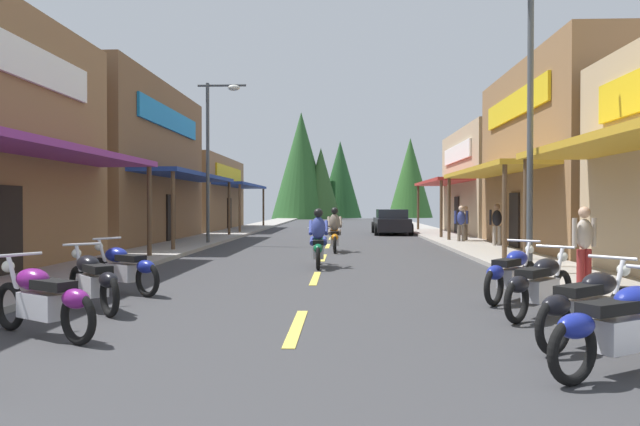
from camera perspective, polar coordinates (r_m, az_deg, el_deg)
ground at (r=27.28m, az=0.98°, el=-2.78°), size 9.01×85.59×0.10m
sidewalk_left at (r=27.99m, az=-10.75°, el=-2.48°), size 2.36×85.59×0.12m
sidewalk_right at (r=27.73m, az=12.82°, el=-2.52°), size 2.36×85.59×0.12m
centerline_dashes at (r=31.34m, az=1.15°, el=-2.21°), size 0.16×60.94×0.01m
storefront_left_middle at (r=27.43m, az=-21.54°, el=4.42°), size 8.98×11.48×6.83m
storefront_left_far at (r=39.80m, az=-15.02°, el=1.79°), size 10.60×11.36×4.70m
storefront_right_middle at (r=23.92m, az=27.87°, el=4.80°), size 9.97×10.36×6.74m
storefront_right_far at (r=33.83m, az=18.91°, el=2.82°), size 8.71×10.09×5.73m
streetlamp_left at (r=24.47m, az=-10.22°, el=6.88°), size 1.98×0.30×6.62m
streetlamp_right at (r=14.47m, az=18.70°, el=11.35°), size 1.98×0.30×6.75m
motorcycle_parked_right_1 at (r=6.57m, az=27.21°, el=-9.66°), size 1.88×1.19×1.04m
motorcycle_parked_right_2 at (r=7.70m, az=24.62°, el=-8.10°), size 1.74×1.41×1.04m
motorcycle_parked_right_3 at (r=9.38m, az=20.53°, el=-6.48°), size 1.53×1.63×1.04m
motorcycle_parked_right_4 at (r=10.78m, az=18.10°, el=-5.52°), size 1.41×1.74×1.04m
motorcycle_parked_left_1 at (r=8.22m, az=-25.26°, el=-7.54°), size 1.88×1.19×1.04m
motorcycle_parked_left_2 at (r=9.98m, az=-21.16°, el=-6.05°), size 1.51×1.66×1.04m
motorcycle_parked_left_3 at (r=11.65m, az=-18.52°, el=-5.05°), size 1.81×1.30×1.04m
rider_cruising_lead at (r=15.63m, az=-0.16°, el=-2.90°), size 0.60×2.14×1.57m
rider_cruising_trailing at (r=20.69m, az=1.42°, el=-1.99°), size 0.60×2.14×1.57m
pedestrian_by_shop at (r=25.45m, az=13.53°, el=-0.84°), size 0.56×0.32×1.62m
pedestrian_browsing at (r=12.30m, az=24.26°, el=-2.64°), size 0.53×0.38×1.64m
pedestrian_waiting at (r=26.12m, az=13.91°, el=-0.82°), size 0.42×0.48×1.61m
pedestrian_strolling at (r=23.24m, az=16.79°, el=-0.89°), size 0.57×0.28×1.70m
parked_car_curbside at (r=33.09m, az=6.95°, el=-0.88°), size 2.07×4.31×1.40m
treeline_backdrop at (r=71.68m, az=0.66°, el=4.00°), size 20.09×12.47×12.47m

